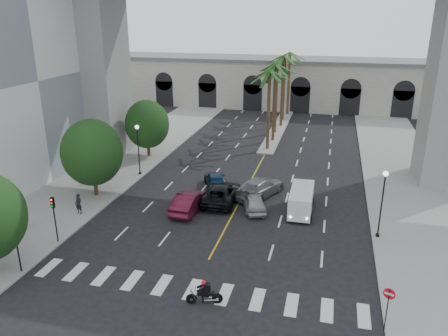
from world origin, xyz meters
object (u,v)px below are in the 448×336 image
lamp_post_left_far (138,146)px  lamp_post_right (382,199)px  car_d (260,187)px  pedestrian_b (18,219)px  motorcycle_rider (205,293)px  car_b (189,202)px  traffic_signal_near (16,239)px  pedestrian_a (79,204)px  traffic_signal_far (54,212)px  car_a (254,202)px  car_e (216,180)px  do_not_enter_sign (388,300)px  car_c (221,193)px  cargo_van (301,200)px

lamp_post_left_far → lamp_post_right: 24.16m
car_d → pedestrian_b: 20.20m
motorcycle_rider → car_b: size_ratio=0.41×
traffic_signal_near → pedestrian_a: bearing=96.9°
traffic_signal_far → car_b: bearing=45.3°
lamp_post_right → car_a: 10.55m
lamp_post_right → pedestrian_b: 27.23m
car_e → pedestrian_a: bearing=19.0°
traffic_signal_near → motorcycle_rider: traffic_signal_near is taller
car_a → pedestrian_b: 18.61m
car_e → do_not_enter_sign: do_not_enter_sign is taller
lamp_post_left_far → car_b: lamp_post_left_far is taller
lamp_post_left_far → car_d: size_ratio=0.91×
car_e → lamp_post_right: bearing=131.8°
car_c → car_e: size_ratio=1.27×
lamp_post_left_far → car_a: (12.90, -5.36, -2.50)m
traffic_signal_far → car_a: bearing=35.5°
car_c → cargo_van: bearing=173.2°
motorcycle_rider → pedestrian_b: 17.02m
car_d → do_not_enter_sign: (9.48, -16.20, 1.02)m
lamp_post_right → pedestrian_a: lamp_post_right is taller
traffic_signal_near → pedestrian_a: 8.79m
traffic_signal_far → car_c: bearing=46.2°
pedestrian_b → cargo_van: bearing=59.8°
car_b → car_e: (0.86, 5.56, -0.04)m
traffic_signal_near → car_e: 19.18m
car_a → cargo_van: bearing=165.4°
motorcycle_rider → car_c: (-2.72, 14.18, 0.13)m
cargo_van → do_not_enter_sign: 14.57m
traffic_signal_near → car_a: (12.80, 13.14, -1.79)m
lamp_post_right → pedestrian_a: bearing=-175.4°
traffic_signal_far → motorcycle_rider: traffic_signal_far is taller
lamp_post_right → traffic_signal_far: 23.62m
pedestrian_a → pedestrian_b: 4.69m
lamp_post_left_far → do_not_enter_sign: (22.38, -18.42, -1.35)m
motorcycle_rider → do_not_enter_sign: bearing=-14.8°
car_a → pedestrian_b: bearing=6.1°
car_e → car_d: bearing=145.4°
motorcycle_rider → do_not_enter_sign: 9.92m
lamp_post_left_far → car_b: bearing=-42.1°
pedestrian_b → do_not_enter_sign: (26.14, -4.76, 0.77)m
traffic_signal_near → car_e: (8.38, 17.17, -1.72)m
lamp_post_left_far → traffic_signal_far: bearing=-89.6°
lamp_post_left_far → pedestrian_b: bearing=-105.4°
traffic_signal_far → car_b: (7.52, 7.61, -1.68)m
traffic_signal_near → pedestrian_b: bearing=128.5°
traffic_signal_far → pedestrian_a: size_ratio=2.10×
car_a → pedestrian_a: 14.57m
traffic_signal_far → car_b: traffic_signal_far is taller
traffic_signal_far → car_d: 17.81m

